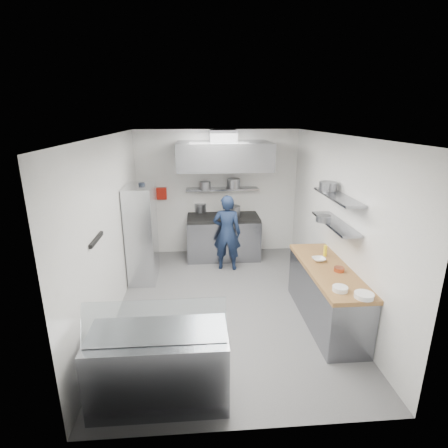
{
  "coord_description": "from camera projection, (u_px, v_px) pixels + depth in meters",
  "views": [
    {
      "loc": [
        -0.46,
        -5.26,
        3.09
      ],
      "look_at": [
        0.0,
        0.6,
        1.25
      ],
      "focal_mm": 28.0,
      "sensor_mm": 36.0,
      "label": 1
    }
  ],
  "objects": [
    {
      "name": "plate_stack_b",
      "position": [
        340.0,
        289.0,
        4.53
      ],
      "size": [
        0.2,
        0.2,
        0.06
      ],
      "primitive_type": "cylinder",
      "color": "white",
      "rests_on": "prep_counter_top"
    },
    {
      "name": "ceiling",
      "position": [
        227.0,
        136.0,
        5.13
      ],
      "size": [
        5.0,
        5.0,
        0.0
      ],
      "primitive_type": "plane",
      "rotation": [
        3.14,
        0.0,
        0.0
      ],
      "color": "silver",
      "rests_on": "wall_back"
    },
    {
      "name": "plate_stack_a",
      "position": [
        364.0,
        295.0,
        4.37
      ],
      "size": [
        0.24,
        0.24,
        0.06
      ],
      "primitive_type": "cylinder",
      "color": "white",
      "rests_on": "prep_counter_top"
    },
    {
      "name": "rack_jar",
      "position": [
        142.0,
        188.0,
        6.48
      ],
      "size": [
        0.12,
        0.12,
        0.18
      ],
      "primitive_type": "cylinder",
      "color": "black",
      "rests_on": "wire_rack"
    },
    {
      "name": "stock_pot_mid",
      "position": [
        233.0,
        211.0,
        7.61
      ],
      "size": [
        0.33,
        0.33,
        0.24
      ],
      "primitive_type": "cylinder",
      "color": "slate",
      "rests_on": "cooktop"
    },
    {
      "name": "mixing_bowl",
      "position": [
        319.0,
        259.0,
        5.47
      ],
      "size": [
        0.21,
        0.21,
        0.05
      ],
      "primitive_type": "imported",
      "rotation": [
        0.0,
        0.0,
        0.07
      ],
      "color": "white",
      "rests_on": "prep_counter_top"
    },
    {
      "name": "wall_right",
      "position": [
        337.0,
        224.0,
        5.68
      ],
      "size": [
        2.8,
        5.0,
        0.02
      ],
      "primitive_type": "cube",
      "rotation": [
        1.57,
        0.0,
        -1.57
      ],
      "color": "white",
      "rests_on": "floor"
    },
    {
      "name": "rack_bin_a",
      "position": [
        141.0,
        243.0,
        6.54
      ],
      "size": [
        0.18,
        0.22,
        0.2
      ],
      "primitive_type": "cube",
      "color": "white",
      "rests_on": "wire_rack"
    },
    {
      "name": "over_range_shelf",
      "position": [
        222.0,
        189.0,
        7.74
      ],
      "size": [
        1.6,
        0.3,
        0.04
      ],
      "primitive_type": "cube",
      "color": "gray",
      "rests_on": "wall_back"
    },
    {
      "name": "wall_shelf_lower",
      "position": [
        335.0,
        223.0,
        5.35
      ],
      "size": [
        0.3,
        1.3,
        0.04
      ],
      "primitive_type": "cube",
      "color": "gray",
      "rests_on": "wall_right"
    },
    {
      "name": "prep_counter_top",
      "position": [
        328.0,
        270.0,
        5.24
      ],
      "size": [
        0.65,
        2.04,
        0.06
      ],
      "primitive_type": "cube",
      "color": "olive",
      "rests_on": "prep_counter_base"
    },
    {
      "name": "wall_back",
      "position": [
        217.0,
        193.0,
        7.92
      ],
      "size": [
        3.6,
        2.8,
        0.02
      ],
      "primitive_type": "cube",
      "rotation": [
        1.57,
        0.0,
        0.0
      ],
      "color": "white",
      "rests_on": "floor"
    },
    {
      "name": "display_case",
      "position": [
        160.0,
        367.0,
        3.86
      ],
      "size": [
        1.5,
        0.7,
        0.85
      ],
      "primitive_type": "cube",
      "color": "gray",
      "rests_on": "floor"
    },
    {
      "name": "extractor_hood",
      "position": [
        224.0,
        156.0,
        7.12
      ],
      "size": [
        1.9,
        1.15,
        0.55
      ],
      "primitive_type": "cube",
      "color": "gray",
      "rests_on": "wall_back"
    },
    {
      "name": "copper_pan",
      "position": [
        339.0,
        269.0,
        5.1
      ],
      "size": [
        0.15,
        0.15,
        0.06
      ],
      "primitive_type": "cylinder",
      "color": "#C05836",
      "rests_on": "prep_counter_top"
    },
    {
      "name": "gas_range",
      "position": [
        223.0,
        238.0,
        7.83
      ],
      "size": [
        1.6,
        0.8,
        0.9
      ],
      "primitive_type": "cube",
      "color": "gray",
      "rests_on": "floor"
    },
    {
      "name": "shelf_pot_d",
      "position": [
        328.0,
        186.0,
        5.54
      ],
      "size": [
        0.28,
        0.28,
        0.14
      ],
      "primitive_type": "cylinder",
      "color": "slate",
      "rests_on": "wall_shelf_upper"
    },
    {
      "name": "prep_counter_base",
      "position": [
        326.0,
        296.0,
        5.38
      ],
      "size": [
        0.62,
        2.0,
        0.84
      ],
      "primitive_type": "cube",
      "color": "gray",
      "rests_on": "floor"
    },
    {
      "name": "squeeze_bottle",
      "position": [
        325.0,
        251.0,
        5.65
      ],
      "size": [
        0.06,
        0.06,
        0.18
      ],
      "primitive_type": "cylinder",
      "color": "yellow",
      "rests_on": "prep_counter_top"
    },
    {
      "name": "wall_shelf_upper",
      "position": [
        338.0,
        197.0,
        5.23
      ],
      "size": [
        0.3,
        1.3,
        0.04
      ],
      "primitive_type": "cube",
      "color": "gray",
      "rests_on": "wall_right"
    },
    {
      "name": "floor",
      "position": [
        227.0,
        304.0,
        5.96
      ],
      "size": [
        5.0,
        5.0,
        0.0
      ],
      "primitive_type": "plane",
      "color": "#4F4F51",
      "rests_on": "ground"
    },
    {
      "name": "cooktop",
      "position": [
        223.0,
        218.0,
        7.69
      ],
      "size": [
        1.57,
        0.78,
        0.06
      ],
      "primitive_type": "cube",
      "color": "black",
      "rests_on": "gas_range"
    },
    {
      "name": "hood_duct",
      "position": [
        223.0,
        136.0,
        7.22
      ],
      "size": [
        0.55,
        0.55,
        0.24
      ],
      "primitive_type": "cube",
      "color": "slate",
      "rests_on": "extractor_hood"
    },
    {
      "name": "wall_front",
      "position": [
        251.0,
        310.0,
        3.17
      ],
      "size": [
        3.6,
        2.8,
        0.02
      ],
      "primitive_type": "cube",
      "rotation": [
        -1.57,
        0.0,
        0.0
      ],
      "color": "white",
      "rests_on": "floor"
    },
    {
      "name": "rack_bin_b",
      "position": [
        142.0,
        213.0,
        6.68
      ],
      "size": [
        0.13,
        0.17,
        0.15
      ],
      "primitive_type": "cube",
      "color": "yellow",
      "rests_on": "wire_rack"
    },
    {
      "name": "display_glass",
      "position": [
        155.0,
        322.0,
        3.56
      ],
      "size": [
        1.47,
        0.19,
        0.42
      ],
      "primitive_type": "cube",
      "rotation": [
        -0.38,
        0.0,
        0.0
      ],
      "color": "silver",
      "rests_on": "display_case"
    },
    {
      "name": "shelf_pot_c",
      "position": [
        323.0,
        219.0,
        5.35
      ],
      "size": [
        0.23,
        0.23,
        0.1
      ],
      "primitive_type": "cylinder",
      "color": "slate",
      "rests_on": "wall_shelf_lower"
    },
    {
      "name": "wall_left",
      "position": [
        111.0,
        229.0,
        5.41
      ],
      "size": [
        2.8,
        5.0,
        0.02
      ],
      "primitive_type": "cube",
      "rotation": [
        1.57,
        0.0,
        1.57
      ],
      "color": "white",
      "rests_on": "floor"
    },
    {
      "name": "knife_strip",
      "position": [
        96.0,
        239.0,
        4.51
      ],
      "size": [
        0.04,
        0.55,
        0.05
      ],
      "primitive_type": "cube",
      "color": "black",
      "rests_on": "wall_left"
    },
    {
      "name": "stock_pot_left",
      "position": [
        200.0,
        208.0,
        7.99
      ],
      "size": [
        0.26,
        0.26,
        0.2
      ],
      "primitive_type": "cylinder",
      "color": "slate",
      "rests_on": "cooktop"
    },
    {
      "name": "shelf_pot_a",
      "position": [
        205.0,
        186.0,
        7.52
      ],
      "size": [
        0.24,
        0.24,
        0.18
      ],
      "primitive_type": "cylinder",
      "color": "slate",
      "rests_on": "over_range_shelf"
    },
    {
      "name": "wire_rack",
      "position": [
        142.0,
        233.0,
        6.67
      ],
      "size": [
        0.5,
        0.9,
        1.85
      ],
      "primitive_type": "cube",
      "color": "silver",
      "rests_on": "floor"
    },
    {
      "name": "shelf_pot_b",
      "position": [
        234.0,
        184.0,
        7.66
      ],
      "size": [
        0.29,
        0.29,
        0.22
      ],
      "primitive_type": "cylinder",
      "color": "slate",
      "rests_on": "over_range_shelf"
    },
    {
      "name": "chef",
      "position": [
        227.0,
        233.0,
        7.13
      ],
      "size": [
        0.64,
        0.48,
        1.58
      ],
      "primitive_type": "imported",
      "rotation": [
        0.0,
        0.0,
        2.94
      ],
      "color": "#121D37",
      "rests_on": "floor"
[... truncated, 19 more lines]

